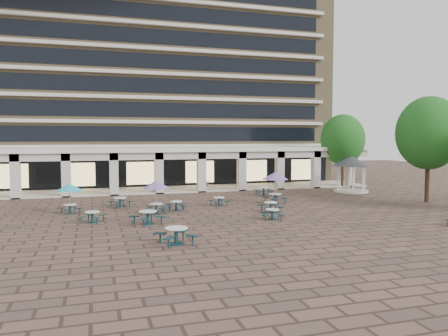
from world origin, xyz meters
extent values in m
plane|color=brown|center=(0.00, 0.00, 0.00)|extent=(120.00, 120.00, 0.00)
cube|color=#8E7750|center=(0.00, 25.50, 11.00)|extent=(40.00, 15.00, 22.00)
cube|color=beige|center=(0.00, 17.75, 4.50)|extent=(36.80, 0.50, 0.35)
cube|color=black|center=(0.00, 17.98, 5.80)|extent=(35.20, 0.05, 1.60)
cube|color=beige|center=(0.00, 17.75, 7.10)|extent=(36.80, 0.50, 0.35)
cube|color=black|center=(0.00, 17.98, 8.40)|extent=(35.20, 0.05, 1.60)
cube|color=beige|center=(0.00, 17.75, 9.70)|extent=(36.80, 0.50, 0.35)
cube|color=black|center=(0.00, 17.98, 11.00)|extent=(35.20, 0.05, 1.60)
cube|color=beige|center=(0.00, 17.75, 12.30)|extent=(36.80, 0.50, 0.35)
cube|color=black|center=(0.00, 17.98, 13.60)|extent=(35.20, 0.05, 1.60)
cube|color=beige|center=(0.00, 17.75, 14.90)|extent=(36.80, 0.50, 0.35)
cube|color=black|center=(0.00, 17.98, 16.20)|extent=(35.20, 0.05, 1.60)
cube|color=beige|center=(0.00, 17.75, 17.50)|extent=(36.80, 0.50, 0.35)
cube|color=black|center=(0.00, 17.98, 18.80)|extent=(35.20, 0.05, 1.60)
cube|color=beige|center=(0.00, 17.75, 20.10)|extent=(36.80, 0.50, 0.35)
cube|color=white|center=(0.00, 15.00, 4.20)|extent=(42.00, 6.60, 0.40)
cube|color=beige|center=(0.00, 12.15, 3.75)|extent=(42.00, 0.30, 0.90)
cube|color=black|center=(0.00, 17.70, 1.80)|extent=(38.00, 0.15, 3.20)
cube|color=beige|center=(0.00, 15.00, 0.06)|extent=(42.00, 6.00, 0.12)
cube|color=beige|center=(-14.78, 12.40, 2.00)|extent=(0.80, 0.80, 4.00)
cube|color=beige|center=(-10.56, 12.40, 2.00)|extent=(0.80, 0.80, 4.00)
cube|color=beige|center=(-6.33, 12.40, 2.00)|extent=(0.80, 0.80, 4.00)
cube|color=beige|center=(-2.11, 12.40, 2.00)|extent=(0.80, 0.80, 4.00)
cube|color=beige|center=(2.11, 12.40, 2.00)|extent=(0.80, 0.80, 4.00)
cube|color=beige|center=(6.33, 12.40, 2.00)|extent=(0.80, 0.80, 4.00)
cube|color=beige|center=(10.56, 12.40, 2.00)|extent=(0.80, 0.80, 4.00)
cube|color=beige|center=(14.78, 12.40, 2.00)|extent=(0.80, 0.80, 4.00)
cube|color=beige|center=(19.00, 12.40, 2.00)|extent=(0.80, 0.80, 4.00)
cube|color=#FFD88C|center=(-16.00, 17.55, 1.60)|extent=(3.20, 0.08, 2.40)
cube|color=#FFD88C|center=(-9.60, 17.55, 1.60)|extent=(3.20, 0.08, 2.40)
cube|color=#FFD88C|center=(-3.20, 17.55, 1.60)|extent=(3.20, 0.08, 2.40)
cube|color=#FFD88C|center=(3.20, 17.55, 1.60)|extent=(3.20, 0.08, 2.40)
cube|color=#FFD88C|center=(9.60, 17.55, 1.60)|extent=(3.20, 0.08, 2.40)
cube|color=#FFD88C|center=(16.00, 17.55, 1.60)|extent=(3.20, 0.08, 2.40)
cylinder|color=#153641|center=(-4.21, -8.03, 0.02)|extent=(0.80, 0.80, 0.05)
cylinder|color=#153641|center=(-4.21, -8.03, 0.38)|extent=(0.21, 0.21, 0.76)
cylinder|color=white|center=(-4.21, -8.03, 0.84)|extent=(1.15, 1.15, 0.06)
cube|color=#153641|center=(-3.71, -7.29, 0.50)|extent=(0.62, 0.70, 0.06)
cylinder|color=#153641|center=(-3.71, -7.29, 0.24)|extent=(0.09, 0.09, 0.48)
cube|color=#153641|center=(-4.95, -7.52, 0.50)|extent=(0.70, 0.62, 0.06)
cylinder|color=#153641|center=(-4.95, -7.52, 0.24)|extent=(0.09, 0.09, 0.48)
cube|color=#153641|center=(-4.72, -8.77, 0.50)|extent=(0.62, 0.70, 0.06)
cylinder|color=#153641|center=(-4.72, -8.77, 0.24)|extent=(0.09, 0.09, 0.48)
cube|color=#153641|center=(-3.48, -8.54, 0.50)|extent=(0.70, 0.62, 0.06)
cylinder|color=#153641|center=(-3.48, -8.54, 0.24)|extent=(0.09, 0.09, 0.48)
cylinder|color=#153641|center=(3.10, -3.22, 0.02)|extent=(0.64, 0.64, 0.04)
cylinder|color=#153641|center=(3.10, -3.22, 0.30)|extent=(0.16, 0.16, 0.60)
cylinder|color=white|center=(3.10, -3.22, 0.67)|extent=(0.92, 0.92, 0.05)
cube|color=#153641|center=(3.73, -2.87, 0.40)|extent=(0.57, 0.47, 0.05)
cylinder|color=#153641|center=(3.73, -2.87, 0.19)|extent=(0.07, 0.07, 0.38)
cube|color=#153641|center=(2.75, -2.59, 0.40)|extent=(0.47, 0.57, 0.05)
cylinder|color=#153641|center=(2.75, -2.59, 0.19)|extent=(0.07, 0.07, 0.38)
cube|color=#153641|center=(2.48, -3.57, 0.40)|extent=(0.57, 0.47, 0.05)
cylinder|color=#153641|center=(2.48, -3.57, 0.19)|extent=(0.07, 0.07, 0.38)
cube|color=#153641|center=(3.45, -3.84, 0.40)|extent=(0.47, 0.57, 0.05)
cylinder|color=#153641|center=(3.45, -3.84, 0.19)|extent=(0.07, 0.07, 0.38)
cube|color=#153641|center=(12.59, -8.27, 0.38)|extent=(0.52, 0.48, 0.04)
cylinder|color=#153641|center=(12.59, -8.27, 0.18)|extent=(0.07, 0.07, 0.36)
cylinder|color=#153641|center=(-9.81, 3.04, 0.02)|extent=(0.62, 0.62, 0.04)
cylinder|color=#153641|center=(-9.81, 3.04, 0.29)|extent=(0.16, 0.16, 0.58)
cylinder|color=white|center=(-9.81, 3.04, 0.64)|extent=(0.88, 0.88, 0.04)
cube|color=#153641|center=(-9.52, 3.65, 0.39)|extent=(0.43, 0.54, 0.04)
cylinder|color=#153641|center=(-9.52, 3.65, 0.18)|extent=(0.07, 0.07, 0.37)
cube|color=#153641|center=(-10.43, 3.33, 0.39)|extent=(0.54, 0.43, 0.04)
cylinder|color=#153641|center=(-10.43, 3.33, 0.18)|extent=(0.07, 0.07, 0.37)
cube|color=#153641|center=(-10.11, 2.42, 0.39)|extent=(0.43, 0.54, 0.04)
cylinder|color=#153641|center=(-10.11, 2.42, 0.18)|extent=(0.07, 0.07, 0.37)
cube|color=#153641|center=(-9.20, 2.74, 0.39)|extent=(0.54, 0.43, 0.04)
cylinder|color=#153641|center=(-9.20, 2.74, 0.18)|extent=(0.07, 0.07, 0.37)
cylinder|color=gray|center=(-9.81, 3.04, 1.06)|extent=(0.04, 0.04, 2.11)
cone|color=#24B2D2|center=(-9.81, 3.04, 1.89)|extent=(1.85, 1.85, 0.48)
cylinder|color=#153641|center=(-8.29, -0.82, 0.02)|extent=(0.65, 0.65, 0.04)
cylinder|color=#153641|center=(-8.29, -0.82, 0.31)|extent=(0.17, 0.17, 0.61)
cylinder|color=white|center=(-8.29, -0.82, 0.68)|extent=(0.93, 0.93, 0.05)
cube|color=#153641|center=(-7.61, -0.57, 0.41)|extent=(0.57, 0.42, 0.05)
cylinder|color=#153641|center=(-7.61, -0.57, 0.20)|extent=(0.07, 0.07, 0.39)
cube|color=#153641|center=(-8.55, -0.14, 0.41)|extent=(0.42, 0.57, 0.05)
cylinder|color=#153641|center=(-8.55, -0.14, 0.20)|extent=(0.07, 0.07, 0.39)
cube|color=#153641|center=(-8.97, -1.08, 0.41)|extent=(0.57, 0.42, 0.05)
cylinder|color=#153641|center=(-8.97, -1.08, 0.20)|extent=(0.07, 0.07, 0.39)
cube|color=#153641|center=(-8.04, -1.50, 0.41)|extent=(0.42, 0.57, 0.05)
cylinder|color=#153641|center=(-8.04, -1.50, 0.20)|extent=(0.07, 0.07, 0.39)
cylinder|color=#153641|center=(-3.94, 1.27, 0.02)|extent=(0.67, 0.67, 0.04)
cylinder|color=#153641|center=(-3.94, 1.27, 0.32)|extent=(0.17, 0.17, 0.64)
cylinder|color=white|center=(-3.94, 1.27, 0.70)|extent=(0.96, 0.96, 0.05)
cube|color=#153641|center=(-3.29, 1.66, 0.42)|extent=(0.59, 0.50, 0.05)
cylinder|color=#153641|center=(-3.29, 1.66, 0.20)|extent=(0.08, 0.08, 0.40)
cube|color=#153641|center=(-4.33, 1.92, 0.42)|extent=(0.50, 0.59, 0.05)
cylinder|color=#153641|center=(-4.33, 1.92, 0.20)|extent=(0.08, 0.08, 0.40)
cube|color=#153641|center=(-4.58, 0.89, 0.42)|extent=(0.59, 0.50, 0.05)
cylinder|color=#153641|center=(-4.58, 0.89, 0.20)|extent=(0.08, 0.08, 0.40)
cube|color=#153641|center=(-3.55, 0.63, 0.42)|extent=(0.50, 0.59, 0.05)
cylinder|color=#153641|center=(-3.55, 0.63, 0.20)|extent=(0.08, 0.08, 0.40)
cylinder|color=gray|center=(-3.94, 1.27, 1.16)|extent=(0.05, 0.05, 2.31)
cone|color=#7D66B5|center=(-3.94, 1.27, 2.07)|extent=(2.02, 2.02, 0.53)
cylinder|color=#153641|center=(4.14, -0.45, 0.02)|extent=(0.68, 0.68, 0.04)
cylinder|color=#153641|center=(4.14, -0.45, 0.32)|extent=(0.17, 0.17, 0.64)
cylinder|color=white|center=(4.14, -0.45, 0.71)|extent=(0.97, 0.97, 0.05)
cube|color=#153641|center=(4.74, 0.02, 0.43)|extent=(0.59, 0.54, 0.05)
cylinder|color=#153641|center=(4.74, 0.02, 0.20)|extent=(0.08, 0.08, 0.41)
cube|color=#153641|center=(3.68, 0.15, 0.43)|extent=(0.54, 0.59, 0.05)
cylinder|color=#153641|center=(3.68, 0.15, 0.20)|extent=(0.08, 0.08, 0.41)
cube|color=#153641|center=(3.54, -0.91, 0.43)|extent=(0.59, 0.54, 0.05)
cylinder|color=#153641|center=(3.54, -0.91, 0.20)|extent=(0.08, 0.08, 0.41)
cube|color=#153641|center=(4.61, -1.05, 0.43)|extent=(0.54, 0.59, 0.05)
cylinder|color=#153641|center=(4.61, -1.05, 0.20)|extent=(0.08, 0.08, 0.41)
cylinder|color=#153641|center=(-4.97, -2.42, 0.02)|extent=(0.78, 0.78, 0.04)
cylinder|color=#153641|center=(-4.97, -2.42, 0.37)|extent=(0.20, 0.20, 0.74)
cylinder|color=white|center=(-4.97, -2.42, 0.81)|extent=(1.12, 1.12, 0.06)
cube|color=#153641|center=(-4.63, -1.61, 0.49)|extent=(0.53, 0.69, 0.06)
cylinder|color=#153641|center=(-4.63, -1.61, 0.23)|extent=(0.09, 0.09, 0.47)
cube|color=#153641|center=(-5.77, -2.08, 0.49)|extent=(0.69, 0.53, 0.06)
cylinder|color=#153641|center=(-5.77, -2.08, 0.23)|extent=(0.09, 0.09, 0.47)
cube|color=#153641|center=(-5.31, -3.22, 0.49)|extent=(0.53, 0.69, 0.06)
cylinder|color=#153641|center=(-5.31, -3.22, 0.23)|extent=(0.09, 0.09, 0.47)
cube|color=#153641|center=(-4.17, -2.76, 0.49)|extent=(0.69, 0.53, 0.06)
cylinder|color=#153641|center=(-4.17, -2.76, 0.23)|extent=(0.09, 0.09, 0.47)
cylinder|color=#153641|center=(-2.31, 2.24, 0.02)|extent=(0.64, 0.64, 0.04)
cylinder|color=#153641|center=(-2.31, 2.24, 0.30)|extent=(0.16, 0.16, 0.60)
cylinder|color=white|center=(-2.31, 2.24, 0.67)|extent=(0.91, 0.91, 0.05)
cube|color=#153641|center=(-1.76, 2.69, 0.40)|extent=(0.55, 0.52, 0.05)
cylinder|color=#153641|center=(-1.76, 2.69, 0.19)|extent=(0.07, 0.07, 0.38)
cube|color=#153641|center=(-2.76, 2.79, 0.40)|extent=(0.52, 0.55, 0.05)
cylinder|color=#153641|center=(-2.76, 2.79, 0.19)|extent=(0.07, 0.07, 0.38)
cube|color=#153641|center=(-2.86, 1.79, 0.40)|extent=(0.55, 0.52, 0.05)
cylinder|color=#153641|center=(-2.86, 1.79, 0.19)|extent=(0.07, 0.07, 0.38)
cube|color=#153641|center=(-1.86, 1.69, 0.40)|extent=(0.52, 0.55, 0.05)
cylinder|color=#153641|center=(-1.86, 1.69, 0.19)|extent=(0.07, 0.07, 0.38)
cylinder|color=#153641|center=(7.04, 8.12, 0.02)|extent=(0.74, 0.74, 0.04)
cylinder|color=#153641|center=(7.04, 8.12, 0.35)|extent=(0.19, 0.19, 0.70)
cylinder|color=white|center=(7.04, 8.12, 0.77)|extent=(1.06, 1.06, 0.05)
cube|color=#153641|center=(7.72, 8.60, 0.47)|extent=(0.65, 0.58, 0.05)
cylinder|color=#153641|center=(7.72, 8.60, 0.22)|extent=(0.08, 0.08, 0.45)
cube|color=#153641|center=(6.56, 8.80, 0.47)|extent=(0.58, 0.65, 0.05)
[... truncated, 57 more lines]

